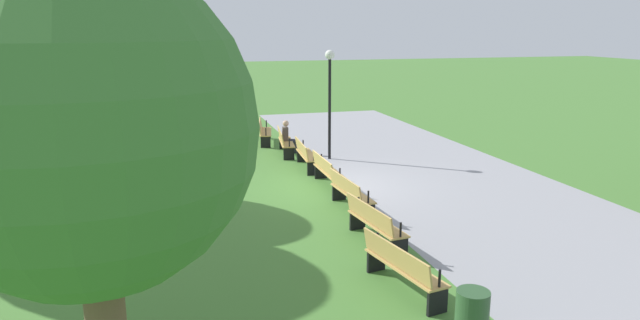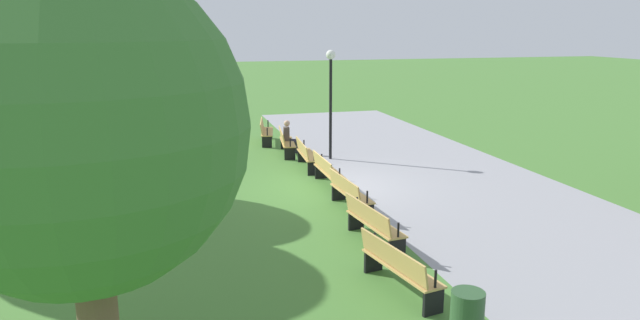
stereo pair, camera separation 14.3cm
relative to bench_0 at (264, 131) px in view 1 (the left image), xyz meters
The scene contains 13 objects.
ground_plane 6.71m from the bench_0, ahead, with size 120.00×120.00×0.00m, color #477A33.
path_paving 7.89m from the bench_0, 32.27° to the left, with size 27.60×6.36×0.01m, color #939399.
bench_0 is the anchor object (origin of this frame).
bench_1 2.23m from the bench_0, ahead, with size 1.99×0.71×0.89m.
bench_2 4.46m from the bench_0, ahead, with size 1.97×0.59×0.89m.
bench_3 6.69m from the bench_0, ahead, with size 1.94×0.47×0.89m.
bench_4 8.91m from the bench_0, ahead, with size 1.97×0.59×0.89m.
bench_5 11.12m from the bench_0, ahead, with size 1.99×0.71×0.89m.
bench_6 13.31m from the bench_0, ahead, with size 2.00×0.83×0.89m.
person_seated 2.09m from the bench_0, 14.43° to the left, with size 0.37×0.55×1.20m.
tree_1 16.47m from the bench_0, 16.20° to the right, with size 3.48×3.48×5.23m.
lamp_post 4.30m from the bench_0, 27.11° to the left, with size 0.32×0.32×3.73m.
trash_bin 15.16m from the bench_0, ahead, with size 0.48×0.48×0.85m, color #2D512D.
Camera 1 is at (14.91, -4.48, 4.48)m, focal length 31.60 mm.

